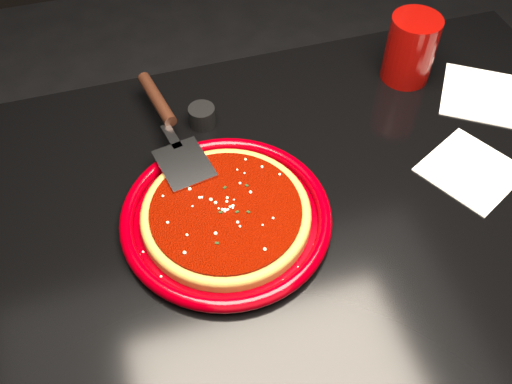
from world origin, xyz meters
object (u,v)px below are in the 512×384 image
pizza_server (170,127)px  ramekin (202,116)px  plate (226,217)px  table (298,303)px  cup (411,49)px

pizza_server → ramekin: bearing=18.8°
plate → ramekin: 0.24m
table → pizza_server: bearing=135.5°
table → cup: size_ratio=8.82×
table → plate: bearing=-178.3°
table → pizza_server: size_ratio=3.48×
plate → ramekin: (0.02, 0.24, 0.01)m
cup → ramekin: cup is taller
cup → pizza_server: bearing=-173.9°
ramekin → plate: bearing=-93.8°
table → pizza_server: pizza_server is taller
plate → cup: (0.44, 0.25, 0.06)m
pizza_server → cup: 0.50m
table → plate: 0.42m
pizza_server → cup: (0.49, 0.05, 0.02)m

